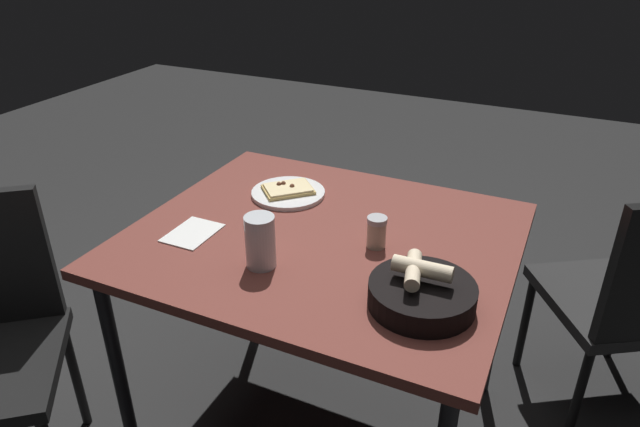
# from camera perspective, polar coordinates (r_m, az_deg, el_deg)

# --- Properties ---
(ground) EXTENTS (8.00, 8.00, 0.00)m
(ground) POSITION_cam_1_polar(r_m,az_deg,el_deg) (2.11, 0.23, -20.09)
(ground) COLOR #272727
(dining_table) EXTENTS (0.91, 1.07, 0.75)m
(dining_table) POSITION_cam_1_polar(r_m,az_deg,el_deg) (1.67, 0.27, -4.03)
(dining_table) COLOR brown
(dining_table) RESTS_ON ground
(pizza_plate) EXTENTS (0.24, 0.24, 0.04)m
(pizza_plate) POSITION_cam_1_polar(r_m,az_deg,el_deg) (1.85, -3.20, 2.16)
(pizza_plate) COLOR white
(pizza_plate) RESTS_ON dining_table
(bread_basket) EXTENTS (0.25, 0.25, 0.11)m
(bread_basket) POSITION_cam_1_polar(r_m,az_deg,el_deg) (1.35, 10.08, -7.81)
(bread_basket) COLOR black
(bread_basket) RESTS_ON dining_table
(beer_glass) EXTENTS (0.08, 0.08, 0.14)m
(beer_glass) POSITION_cam_1_polar(r_m,az_deg,el_deg) (1.47, -5.97, -3.11)
(beer_glass) COLOR silver
(beer_glass) RESTS_ON dining_table
(pepper_shaker) EXTENTS (0.05, 0.05, 0.09)m
(pepper_shaker) POSITION_cam_1_polar(r_m,az_deg,el_deg) (1.56, 5.65, -2.02)
(pepper_shaker) COLOR #BFB299
(pepper_shaker) RESTS_ON dining_table
(napkin) EXTENTS (0.16, 0.12, 0.00)m
(napkin) POSITION_cam_1_polar(r_m,az_deg,el_deg) (1.67, -12.61, -1.91)
(napkin) COLOR white
(napkin) RESTS_ON dining_table
(chair_near) EXTENTS (0.61, 0.61, 0.89)m
(chair_near) POSITION_cam_1_polar(r_m,az_deg,el_deg) (2.05, 29.16, -7.17)
(chair_near) COLOR #272727
(chair_near) RESTS_ON ground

